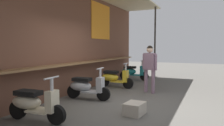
{
  "coord_description": "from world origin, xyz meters",
  "views": [
    {
      "loc": [
        -5.42,
        -2.28,
        1.57
      ],
      "look_at": [
        1.44,
        0.89,
        1.0
      ],
      "focal_mm": 34.15,
      "sensor_mm": 36.0,
      "label": 1
    }
  ],
  "objects_px": {
    "scooter_teal": "(132,72)",
    "merchandise_crate": "(135,109)",
    "scooter_cream": "(33,103)",
    "scooter_silver": "(86,87)",
    "shopper_browsing": "(150,64)",
    "scooter_yellow": "(114,78)"
  },
  "relations": [
    {
      "from": "scooter_teal",
      "to": "merchandise_crate",
      "type": "bearing_deg",
      "value": -72.97
    },
    {
      "from": "scooter_cream",
      "to": "scooter_silver",
      "type": "height_order",
      "value": "same"
    },
    {
      "from": "scooter_silver",
      "to": "shopper_browsing",
      "type": "bearing_deg",
      "value": 44.77
    },
    {
      "from": "shopper_browsing",
      "to": "merchandise_crate",
      "type": "xyz_separation_m",
      "value": [
        -2.49,
        -0.31,
        -0.85
      ]
    },
    {
      "from": "scooter_cream",
      "to": "scooter_teal",
      "type": "distance_m",
      "value": 6.29
    },
    {
      "from": "scooter_silver",
      "to": "merchandise_crate",
      "type": "xyz_separation_m",
      "value": [
        -0.77,
        -1.81,
        -0.25
      ]
    },
    {
      "from": "scooter_yellow",
      "to": "scooter_cream",
      "type": "bearing_deg",
      "value": -91.94
    },
    {
      "from": "scooter_cream",
      "to": "merchandise_crate",
      "type": "bearing_deg",
      "value": 31.76
    },
    {
      "from": "shopper_browsing",
      "to": "merchandise_crate",
      "type": "bearing_deg",
      "value": 24.12
    },
    {
      "from": "scooter_cream",
      "to": "scooter_teal",
      "type": "relative_size",
      "value": 1.0
    },
    {
      "from": "scooter_silver",
      "to": "scooter_yellow",
      "type": "distance_m",
      "value": 2.06
    },
    {
      "from": "scooter_teal",
      "to": "shopper_browsing",
      "type": "height_order",
      "value": "shopper_browsing"
    },
    {
      "from": "scooter_teal",
      "to": "merchandise_crate",
      "type": "relative_size",
      "value": 2.79
    },
    {
      "from": "scooter_silver",
      "to": "scooter_teal",
      "type": "relative_size",
      "value": 1.0
    },
    {
      "from": "scooter_cream",
      "to": "merchandise_crate",
      "type": "height_order",
      "value": "scooter_cream"
    },
    {
      "from": "merchandise_crate",
      "to": "scooter_teal",
      "type": "bearing_deg",
      "value": 19.95
    },
    {
      "from": "scooter_cream",
      "to": "merchandise_crate",
      "type": "xyz_separation_m",
      "value": [
        1.32,
        -1.81,
        -0.25
      ]
    },
    {
      "from": "scooter_yellow",
      "to": "scooter_teal",
      "type": "distance_m",
      "value": 2.15
    },
    {
      "from": "scooter_cream",
      "to": "merchandise_crate",
      "type": "distance_m",
      "value": 2.25
    },
    {
      "from": "scooter_yellow",
      "to": "scooter_teal",
      "type": "height_order",
      "value": "same"
    },
    {
      "from": "scooter_yellow",
      "to": "scooter_teal",
      "type": "bearing_deg",
      "value": 88.05
    },
    {
      "from": "scooter_silver",
      "to": "scooter_yellow",
      "type": "bearing_deg",
      "value": 85.63
    }
  ]
}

